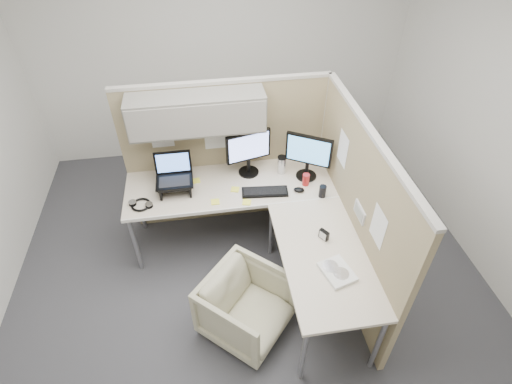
{
  "coord_description": "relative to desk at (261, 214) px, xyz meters",
  "views": [
    {
      "loc": [
        -0.32,
        -2.41,
        3.19
      ],
      "look_at": [
        0.1,
        0.25,
        0.85
      ],
      "focal_mm": 28.0,
      "sensor_mm": 36.0,
      "label": 1
    }
  ],
  "objects": [
    {
      "name": "sticky_note_c",
      "position": [
        -0.55,
        0.51,
        0.05
      ],
      "size": [
        0.08,
        0.08,
        0.01
      ],
      "primitive_type": "cube",
      "rotation": [
        0.0,
        0.0,
        0.13
      ],
      "color": "#FFFC43",
      "rests_on": "desk"
    },
    {
      "name": "partition_back",
      "position": [
        -0.34,
        0.7,
        0.41
      ],
      "size": [
        2.0,
        0.36,
        1.63
      ],
      "color": "#9B8A65",
      "rests_on": "ground"
    },
    {
      "name": "sticky_note_a",
      "position": [
        -0.39,
        0.18,
        0.05
      ],
      "size": [
        0.08,
        0.08,
        0.01
      ],
      "primitive_type": "cube",
      "rotation": [
        0.0,
        0.0,
        0.01
      ],
      "color": "#FFFC43",
      "rests_on": "desk"
    },
    {
      "name": "sticky_note_d",
      "position": [
        -0.19,
        0.32,
        0.05
      ],
      "size": [
        0.09,
        0.09,
        0.01
      ],
      "primitive_type": "cube",
      "rotation": [
        0.0,
        0.0,
        -0.29
      ],
      "color": "#FFFC43",
      "rests_on": "desk"
    },
    {
      "name": "office_chair",
      "position": [
        -0.23,
        -0.67,
        -0.36
      ],
      "size": [
        0.87,
        0.87,
        0.66
      ],
      "primitive_type": "imported",
      "rotation": [
        0.0,
        0.0,
        0.84
      ],
      "color": "#BDB996",
      "rests_on": "ground"
    },
    {
      "name": "mouse",
      "position": [
        0.4,
        0.21,
        0.06
      ],
      "size": [
        0.12,
        0.09,
        0.04
      ],
      "primitive_type": "ellipsoid",
      "rotation": [
        0.0,
        0.0,
        -0.27
      ],
      "color": "black",
      "rests_on": "desk"
    },
    {
      "name": "partition_right",
      "position": [
        0.78,
        -0.19,
        0.13
      ],
      "size": [
        0.07,
        2.03,
        1.63
      ],
      "color": "#9B8A65",
      "rests_on": "ground"
    },
    {
      "name": "sticky_note_b",
      "position": [
        -0.11,
        0.13,
        0.05
      ],
      "size": [
        0.09,
        0.09,
        0.01
      ],
      "primitive_type": "cube",
      "rotation": [
        0.0,
        0.0,
        -0.27
      ],
      "color": "#FFFC43",
      "rests_on": "desk"
    },
    {
      "name": "desk_clock",
      "position": [
        0.46,
        -0.41,
        0.09
      ],
      "size": [
        0.08,
        0.09,
        0.09
      ],
      "rotation": [
        0.0,
        0.0,
        -0.99
      ],
      "color": "black",
      "rests_on": "desk"
    },
    {
      "name": "headphones",
      "position": [
        -1.06,
        0.24,
        0.06
      ],
      "size": [
        0.23,
        0.23,
        0.03
      ],
      "rotation": [
        0.0,
        0.0,
        -0.33
      ],
      "color": "black",
      "rests_on": "desk"
    },
    {
      "name": "travel_mug",
      "position": [
        0.29,
        0.52,
        0.14
      ],
      "size": [
        0.09,
        0.09,
        0.19
      ],
      "color": "silver",
      "rests_on": "desk"
    },
    {
      "name": "keyboard",
      "position": [
        0.08,
        0.23,
        0.05
      ],
      "size": [
        0.44,
        0.18,
        0.02
      ],
      "primitive_type": "cube",
      "rotation": [
        0.0,
        0.0,
        -0.1
      ],
      "color": "black",
      "rests_on": "desk"
    },
    {
      "name": "desk",
      "position": [
        0.0,
        0.0,
        0.0
      ],
      "size": [
        2.0,
        1.98,
        0.73
      ],
      "color": "beige",
      "rests_on": "ground"
    },
    {
      "name": "soda_can_silver",
      "position": [
        0.48,
        0.3,
        0.1
      ],
      "size": [
        0.07,
        0.07,
        0.12
      ],
      "primitive_type": "cylinder",
      "color": "#B21E1E",
      "rests_on": "desk"
    },
    {
      "name": "soda_can_green",
      "position": [
        0.59,
        0.1,
        0.1
      ],
      "size": [
        0.07,
        0.07,
        0.12
      ],
      "primitive_type": "cylinder",
      "color": "black",
      "rests_on": "desk"
    },
    {
      "name": "ground",
      "position": [
        -0.12,
        -0.13,
        -0.69
      ],
      "size": [
        4.5,
        4.5,
        0.0
      ],
      "primitive_type": "plane",
      "color": "#3A3A3F",
      "rests_on": "ground"
    },
    {
      "name": "paper_stack",
      "position": [
        0.46,
        -0.77,
        0.06
      ],
      "size": [
        0.27,
        0.31,
        0.03
      ],
      "rotation": [
        0.0,
        0.0,
        0.28
      ],
      "color": "white",
      "rests_on": "desk"
    },
    {
      "name": "monitor_right",
      "position": [
        0.52,
        0.42,
        0.32
      ],
      "size": [
        0.4,
        0.25,
        0.47
      ],
      "rotation": [
        0.0,
        0.0,
        -0.53
      ],
      "color": "black",
      "rests_on": "desk"
    },
    {
      "name": "laptop_station",
      "position": [
        -0.74,
        0.41,
        0.18
      ],
      "size": [
        0.34,
        0.29,
        0.35
      ],
      "color": "black",
      "rests_on": "desk"
    },
    {
      "name": "monitor_left",
      "position": [
        -0.03,
        0.56,
        0.32
      ],
      "size": [
        0.44,
        0.2,
        0.47
      ],
      "rotation": [
        0.0,
        0.0,
        0.24
      ],
      "color": "black",
      "rests_on": "desk"
    }
  ]
}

